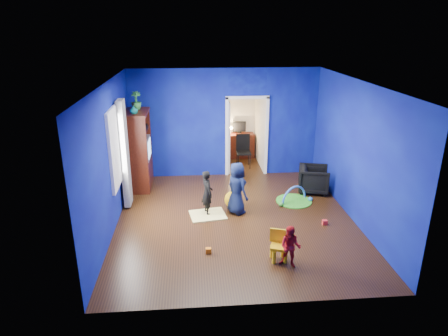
{
  "coord_description": "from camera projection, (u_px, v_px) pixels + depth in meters",
  "views": [
    {
      "loc": [
        -0.88,
        -7.61,
        3.95
      ],
      "look_at": [
        -0.21,
        0.4,
        1.04
      ],
      "focal_mm": 32.0,
      "sensor_mm": 36.0,
      "label": 1
    }
  ],
  "objects": [
    {
      "name": "folding_chair",
      "position": [
        244.0,
        152.0,
        11.53
      ],
      "size": [
        0.4,
        0.4,
        0.92
      ],
      "primitive_type": "cube",
      "color": "black",
      "rests_on": "floor"
    },
    {
      "name": "wall_front",
      "position": [
        258.0,
        217.0,
        5.47
      ],
      "size": [
        5.0,
        0.02,
        2.9
      ],
      "primitive_type": "cube",
      "color": "#090B6F",
      "rests_on": "floor"
    },
    {
      "name": "book_shelf",
      "position": [
        240.0,
        92.0,
        12.0
      ],
      "size": [
        0.88,
        0.24,
        0.04
      ],
      "primitive_type": "cube",
      "color": "white",
      "rests_on": "study_desk"
    },
    {
      "name": "toy_1",
      "position": [
        310.0,
        199.0,
        9.42
      ],
      "size": [
        0.11,
        0.11,
        0.11
      ],
      "primitive_type": "sphere",
      "color": "#2890E5",
      "rests_on": "floor"
    },
    {
      "name": "alcove",
      "position": [
        243.0,
        123.0,
        11.56
      ],
      "size": [
        1.0,
        1.75,
        2.5
      ],
      "primitive_type": null,
      "color": "silver",
      "rests_on": "floor"
    },
    {
      "name": "potted_plant",
      "position": [
        136.0,
        101.0,
        9.77
      ],
      "size": [
        0.28,
        0.28,
        0.45
      ],
      "primitive_type": "imported",
      "rotation": [
        0.0,
        0.0,
        0.11
      ],
      "color": "green",
      "rests_on": "tv_armoire"
    },
    {
      "name": "play_mat",
      "position": [
        294.0,
        201.0,
        9.42
      ],
      "size": [
        0.84,
        0.84,
        0.02
      ],
      "primitive_type": "cylinder",
      "color": "#3F9A22",
      "rests_on": "floor"
    },
    {
      "name": "toddler_red",
      "position": [
        290.0,
        247.0,
        6.79
      ],
      "size": [
        0.45,
        0.41,
        0.75
      ],
      "primitive_type": "imported",
      "rotation": [
        0.0,
        0.0,
        -0.44
      ],
      "color": "#AE1712",
      "rests_on": "floor"
    },
    {
      "name": "doorway",
      "position": [
        247.0,
        137.0,
        10.81
      ],
      "size": [
        1.16,
        0.1,
        2.1
      ],
      "primitive_type": "cube",
      "color": "white",
      "rests_on": "floor"
    },
    {
      "name": "tv_armoire",
      "position": [
        139.0,
        150.0,
        9.97
      ],
      "size": [
        0.58,
        1.14,
        1.96
      ],
      "primitive_type": "cube",
      "color": "#3B0F09",
      "rests_on": "floor"
    },
    {
      "name": "crt_tv",
      "position": [
        140.0,
        148.0,
        9.96
      ],
      "size": [
        0.46,
        0.7,
        0.54
      ],
      "primitive_type": "cube",
      "color": "silver",
      "rests_on": "tv_armoire"
    },
    {
      "name": "vase",
      "position": [
        134.0,
        110.0,
        9.32
      ],
      "size": [
        0.19,
        0.19,
        0.2
      ],
      "primitive_type": "imported",
      "rotation": [
        0.0,
        0.0,
        -0.01
      ],
      "color": "#0D5C6F",
      "rests_on": "tv_armoire"
    },
    {
      "name": "kid_chair",
      "position": [
        279.0,
        248.0,
        7.01
      ],
      "size": [
        0.35,
        0.35,
        0.5
      ],
      "primitive_type": "cube",
      "rotation": [
        0.0,
        0.0,
        -0.32
      ],
      "color": "yellow",
      "rests_on": "floor"
    },
    {
      "name": "curtain",
      "position": [
        125.0,
        154.0,
        8.78
      ],
      "size": [
        0.14,
        0.42,
        2.4
      ],
      "primitive_type": "cube",
      "color": "slate",
      "rests_on": "floor"
    },
    {
      "name": "child_navy",
      "position": [
        237.0,
        188.0,
        8.68
      ],
      "size": [
        0.62,
        0.68,
        1.17
      ],
      "primitive_type": "imported",
      "rotation": [
        0.0,
        0.0,
        2.13
      ],
      "color": "#0F1337",
      "rests_on": "floor"
    },
    {
      "name": "window_left",
      "position": [
        113.0,
        149.0,
        8.15
      ],
      "size": [
        0.03,
        0.95,
        1.55
      ],
      "primitive_type": "cube",
      "color": "white",
      "rests_on": "wall_left"
    },
    {
      "name": "yellow_blanket",
      "position": [
        208.0,
        215.0,
        8.72
      ],
      "size": [
        0.84,
        0.71,
        0.03
      ],
      "primitive_type": "cube",
      "rotation": [
        0.0,
        0.0,
        0.16
      ],
      "color": "#F2E07A",
      "rests_on": "floor"
    },
    {
      "name": "wall_right",
      "position": [
        356.0,
        152.0,
        8.25
      ],
      "size": [
        0.02,
        5.5,
        2.9
      ],
      "primitive_type": "cube",
      "color": "#090B6F",
      "rests_on": "floor"
    },
    {
      "name": "armchair",
      "position": [
        314.0,
        179.0,
        9.87
      ],
      "size": [
        0.87,
        0.86,
        0.66
      ],
      "primitive_type": "imported",
      "rotation": [
        0.0,
        0.0,
        1.32
      ],
      "color": "black",
      "rests_on": "floor"
    },
    {
      "name": "toy_arch",
      "position": [
        294.0,
        201.0,
        9.42
      ],
      "size": [
        0.68,
        0.41,
        0.75
      ],
      "primitive_type": "torus",
      "rotation": [
        1.57,
        0.0,
        0.51
      ],
      "color": "#3F8CD8",
      "rests_on": "floor"
    },
    {
      "name": "study_desk",
      "position": [
        240.0,
        145.0,
        12.46
      ],
      "size": [
        0.88,
        0.44,
        0.75
      ],
      "primitive_type": "cube",
      "color": "#3D140A",
      "rests_on": "floor"
    },
    {
      "name": "desk_lamp",
      "position": [
        231.0,
        128.0,
        12.3
      ],
      "size": [
        0.14,
        0.14,
        0.14
      ],
      "primitive_type": "sphere",
      "color": "#FFD88C",
      "rests_on": "study_desk"
    },
    {
      "name": "ceiling",
      "position": [
        237.0,
        83.0,
        7.56
      ],
      "size": [
        5.0,
        5.5,
        0.01
      ],
      "primitive_type": "cube",
      "color": "white",
      "rests_on": "wall_back"
    },
    {
      "name": "wall_back",
      "position": [
        225.0,
        123.0,
        10.63
      ],
      "size": [
        5.0,
        0.02,
        2.9
      ],
      "primitive_type": "cube",
      "color": "#090B6F",
      "rests_on": "floor"
    },
    {
      "name": "wall_left",
      "position": [
        110.0,
        159.0,
        7.86
      ],
      "size": [
        0.02,
        5.5,
        2.9
      ],
      "primitive_type": "cube",
      "color": "#090B6F",
      "rests_on": "floor"
    },
    {
      "name": "floor",
      "position": [
        235.0,
        220.0,
        8.54
      ],
      "size": [
        5.0,
        5.5,
        0.01
      ],
      "primitive_type": "cube",
      "color": "black",
      "rests_on": "ground"
    },
    {
      "name": "toy_3",
      "position": [
        281.0,
        204.0,
        9.15
      ],
      "size": [
        0.11,
        0.11,
        0.11
      ],
      "primitive_type": "sphere",
      "color": "green",
      "rests_on": "floor"
    },
    {
      "name": "desk_monitor",
      "position": [
        239.0,
        127.0,
        12.37
      ],
      "size": [
        0.4,
        0.05,
        0.32
      ],
      "primitive_type": "cube",
      "color": "black",
      "rests_on": "study_desk"
    },
    {
      "name": "toy_0",
      "position": [
        325.0,
        222.0,
        8.32
      ],
      "size": [
        0.1,
        0.08,
        0.1
      ],
      "primitive_type": "cube",
      "color": "red",
      "rests_on": "floor"
    },
    {
      "name": "toy_2",
      "position": [
        208.0,
        251.0,
        7.28
      ],
      "size": [
        0.1,
        0.08,
        0.1
      ],
      "primitive_type": "cube",
      "color": "orange",
      "rests_on": "floor"
    },
    {
      "name": "child_black",
      "position": [
        207.0,
        193.0,
        8.65
      ],
      "size": [
        0.33,
        0.42,
        1.01
      ],
      "primitive_type": "imported",
      "rotation": [
        0.0,
        0.0,
        1.86
      ],
      "color": "black",
      "rests_on": "floor"
    },
    {
      "name": "hopper_ball",
      "position": [
        233.0,
        200.0,
        9.04
      ],
      "size": [
        0.4,
        0.4,
        0.4
      ],
      "primitive_type": "sphere",
      "color": "yellow",
      "rests_on": "floor"
    }
  ]
}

